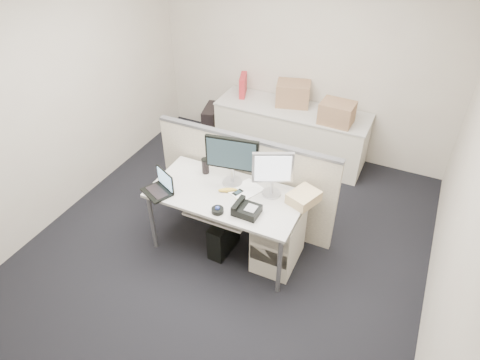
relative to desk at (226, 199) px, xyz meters
The scene contains 28 objects.
floor 0.67m from the desk, ahead, with size 4.00×4.50×0.01m, color black.
wall_back 2.35m from the desk, 90.00° to the left, with size 4.00×0.02×2.70m, color beige.
wall_front 2.35m from the desk, 90.00° to the right, with size 4.00×0.02×2.70m, color beige.
wall_left 2.11m from the desk, behind, with size 0.02×4.50×2.70m, color beige.
wall_right 2.11m from the desk, ahead, with size 0.02×4.50×2.70m, color beige.
desk is the anchor object (origin of this frame).
keyboard_tray 0.19m from the desk, 90.00° to the right, with size 0.62×0.32×0.02m, color beige.
drawer_pedestal 0.65m from the desk, ahead, with size 0.40×0.55×0.65m, color beige.
cubicle_partition 0.46m from the desk, 90.00° to the left, with size 2.00×0.06×1.10m, color beige.
back_counter 1.95m from the desk, 90.00° to the left, with size 2.00×0.60×0.72m, color beige.
monitor_main 0.38m from the desk, 97.00° to the left, with size 0.53×0.20×0.53m, color black.
monitor_small 0.53m from the desk, 24.23° to the left, with size 0.39×0.19×0.47m, color #B7B7BC.
laptop 0.70m from the desk, 155.70° to the right, with size 0.29×0.22×0.22m, color black.
trackball 0.30m from the desk, 79.88° to the right, with size 0.11×0.11×0.04m, color black.
desk_phone 0.36m from the desk, 30.96° to the right, with size 0.24×0.19×0.08m, color black.
paper_stack 0.21m from the desk, 38.66° to the left, with size 0.24×0.31×0.01m, color white.
sticky_pad 0.16m from the desk, ahead, with size 0.07×0.07×0.01m, color gold.
travel_mug 0.44m from the desk, 147.85° to the left, with size 0.07×0.07×0.16m, color black.
banana 0.09m from the desk, 90.00° to the left, with size 0.19×0.05×0.04m, color gold.
cellphone 0.13m from the desk, 26.57° to the left, with size 0.06×0.11×0.01m, color black.
manila_folders 0.76m from the desk, 15.52° to the left, with size 0.22×0.29×0.11m, color tan.
keyboard 0.15m from the desk, 109.65° to the right, with size 0.49×0.17×0.03m, color black.
pc_tower_desk 0.47m from the desk, 106.92° to the right, with size 0.17×0.41×0.39m, color black.
pc_tower_spare_dark 2.44m from the desk, 122.14° to the left, with size 0.18×0.46×0.43m, color black.
pc_tower_spare_silver 2.46m from the desk, 122.64° to the left, with size 0.16×0.40×0.38m, color #B7B7BC.
cardboard_box_left 2.06m from the desk, 91.40° to the left, with size 0.43×0.32×0.32m, color #986948.
cardboard_box_right 1.92m from the desk, 71.66° to the left, with size 0.40×0.31×0.29m, color #986948.
red_binder 2.18m from the desk, 110.55° to the left, with size 0.07×0.32×0.30m, color #B5252C.
Camera 1 is at (1.50, -2.88, 3.36)m, focal length 32.00 mm.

